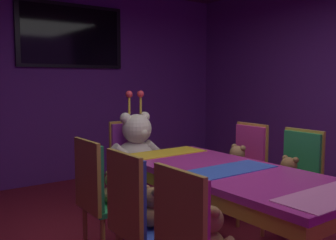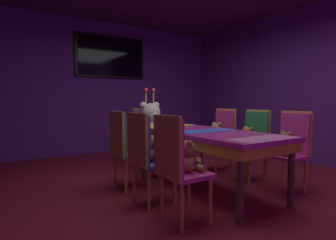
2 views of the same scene
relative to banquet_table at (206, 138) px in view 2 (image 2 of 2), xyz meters
name	(u,v)px [view 2 (image 2 of 2)]	position (x,y,z in m)	size (l,w,h in m)	color
ground_plane	(206,190)	(0.00, 0.00, -0.65)	(7.90, 7.90, 0.00)	maroon
wall_back	(110,88)	(0.00, 3.20, 0.75)	(5.20, 0.12, 2.80)	#59267F
wall_right	(322,84)	(2.60, 0.00, 0.75)	(0.12, 6.40, 2.80)	#59267F
banquet_table	(206,138)	(0.00, 0.00, 0.00)	(0.90, 2.02, 0.75)	#B22D8C
chair_left_0	(174,159)	(-0.88, -0.58, -0.05)	(0.42, 0.41, 0.98)	#CC338C
teddy_left_0	(187,158)	(-0.73, -0.58, -0.06)	(0.25, 0.32, 0.30)	olive
chair_left_1	(144,150)	(-0.88, -0.03, -0.05)	(0.42, 0.41, 0.98)	#2D47B2
teddy_left_1	(156,150)	(-0.74, -0.03, -0.07)	(0.23, 0.29, 0.28)	olive
chair_left_2	(123,142)	(-0.86, 0.58, -0.05)	(0.42, 0.41, 0.98)	#268C4C
teddy_left_2	(133,144)	(-0.71, 0.58, -0.08)	(0.21, 0.27, 0.26)	#9E7247
chair_right_0	(292,143)	(0.88, -0.58, -0.05)	(0.42, 0.41, 0.98)	#CC338C
teddy_right_0	(285,145)	(0.74, -0.58, -0.07)	(0.24, 0.30, 0.29)	brown
chair_right_1	(254,138)	(0.88, 0.00, -0.05)	(0.42, 0.41, 0.98)	#268C4C
teddy_right_1	(247,139)	(0.74, 0.00, -0.06)	(0.25, 0.32, 0.30)	olive
chair_right_2	(222,133)	(0.87, 0.61, -0.05)	(0.42, 0.41, 0.98)	#CC338C
teddy_right_2	(215,134)	(0.72, 0.61, -0.06)	(0.26, 0.34, 0.32)	#9E7247
throne_chair	(146,131)	(0.00, 1.54, -0.05)	(0.41, 0.42, 0.98)	purple
king_teddy_bear	(151,124)	(0.00, 1.38, 0.08)	(0.67, 0.52, 0.86)	silver
wall_tv	(111,57)	(0.00, 3.11, 1.40)	(1.53, 0.06, 0.89)	black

